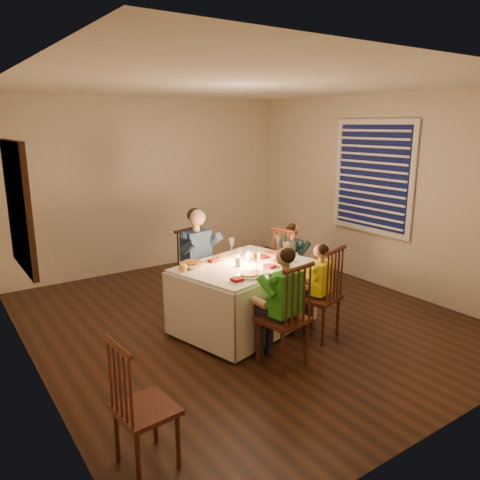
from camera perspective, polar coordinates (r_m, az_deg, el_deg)
ground at (r=5.53m, az=0.46°, el=-9.53°), size 5.00×5.00×0.00m
wall_left at (r=4.31m, az=-24.86°, el=0.51°), size 0.02×5.00×2.60m
wall_right at (r=6.69m, az=16.58°, el=5.60°), size 0.02×5.00×2.60m
wall_back at (r=7.32m, az=-10.86°, el=6.61°), size 4.50×0.02×2.60m
ceiling at (r=5.09m, az=0.52°, el=18.40°), size 5.00×5.00×0.00m
dining_table at (r=5.11m, az=0.44°, el=-5.25°), size 1.62×1.33×0.71m
chair_adult at (r=5.79m, az=-4.99°, el=-8.50°), size 0.48×0.47×1.00m
chair_near_left at (r=4.62m, az=5.13°, el=-14.64°), size 0.46×0.45×1.00m
chair_near_right at (r=5.17m, az=9.30°, el=-11.50°), size 0.51×0.50×1.00m
chair_end at (r=6.00m, az=6.29°, el=-7.70°), size 0.44×0.46×1.00m
chair_extra at (r=3.52m, az=-11.10°, el=-25.09°), size 0.39×0.41×0.92m
adult at (r=5.79m, az=-4.99°, el=-8.50°), size 0.54×0.51×1.26m
child_green at (r=4.62m, az=5.13°, el=-14.64°), size 0.44×0.41×1.14m
child_yellow at (r=5.17m, az=9.30°, el=-11.50°), size 0.40×0.38×1.02m
child_teal at (r=6.00m, az=6.29°, el=-7.70°), size 0.35×0.37×1.04m
setting_adult at (r=5.27m, az=-1.87°, el=-2.15°), size 0.32×0.32×0.02m
setting_green at (r=4.65m, az=1.12°, el=-4.35°), size 0.32×0.32×0.02m
setting_yellow at (r=5.08m, az=4.93°, el=-2.81°), size 0.32×0.32×0.02m
setting_teal at (r=5.42m, az=3.99°, el=-1.72°), size 0.32×0.32×0.02m
candle_left at (r=4.96m, az=-0.25°, el=-2.67°), size 0.06×0.06×0.10m
candle_right at (r=5.08m, az=1.01°, el=-2.26°), size 0.06×0.06×0.10m
squash at (r=4.82m, az=-6.95°, el=-3.35°), size 0.09×0.09×0.09m
orange_fruit at (r=5.21m, az=1.52°, el=-1.97°), size 0.08×0.08×0.08m
serving_bowl at (r=4.94m, az=-5.86°, el=-3.06°), size 0.27×0.27×0.06m
wall_mirror at (r=4.57m, az=-25.37°, el=3.73°), size 0.06×0.95×1.15m
window_blinds at (r=6.69m, az=15.79°, el=7.39°), size 0.07×1.34×1.54m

